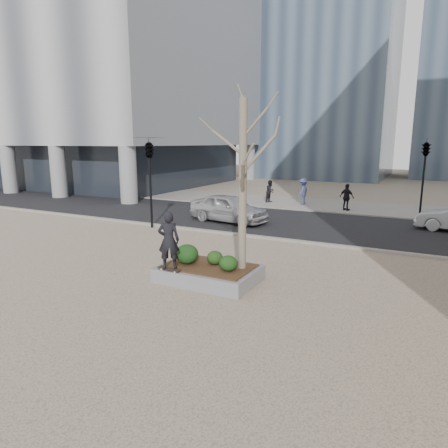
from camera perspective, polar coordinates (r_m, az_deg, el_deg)
The scene contains 17 objects.
ground at distance 13.12m, azimuth -6.02°, elevation -7.36°, with size 120.00×120.00×0.00m, color tan.
street at distance 21.88m, azimuth 8.52°, elevation 0.28°, with size 60.00×8.00×0.02m, color black.
far_sidewalk at distance 28.50m, azimuth 13.13°, elevation 2.73°, with size 60.00×6.00×0.02m, color gray.
planter at distance 12.55m, azimuth -2.20°, elevation -7.11°, with size 3.00×2.00×0.45m, color gray.
planter_mulch at distance 12.47m, azimuth -2.21°, elevation -6.04°, with size 2.70×1.70×0.04m, color #382314.
sycamore_tree at distance 11.71m, azimuth 2.72°, elevation 9.34°, with size 2.80×2.80×6.60m, color gray, non-canonical shape.
shrub_left at distance 12.63m, azimuth -5.31°, elevation -4.30°, with size 0.72×0.72×0.62m, color #113613.
shrub_middle at distance 12.53m, azimuth -1.31°, elevation -4.83°, with size 0.51×0.51×0.43m, color #193510.
shrub_right at distance 11.90m, azimuth 0.63°, elevation -5.63°, with size 0.55×0.55×0.47m, color #183D13.
skateboard at distance 12.20m, azimuth -7.79°, elevation -6.46°, with size 0.78×0.20×0.07m, color black, non-canonical shape.
skateboarder at distance 11.95m, azimuth -7.91°, elevation -2.31°, with size 0.64×0.42×1.74m, color black.
police_car at distance 21.51m, azimuth 0.68°, elevation 2.30°, with size 1.79×4.44×1.51m, color #BBBABF.
pedestrian_a at distance 28.89m, azimuth 6.64°, elevation 4.68°, with size 0.77×0.60×1.59m, color black.
pedestrian_b at distance 28.17m, azimuth 11.20°, elevation 4.59°, with size 1.17×0.67×1.81m, color #444C7B.
pedestrian_c at distance 26.33m, azimuth 17.14°, elevation 3.68°, with size 0.98×0.41×1.68m, color black.
traffic_light_near at distance 20.28m, azimuth -10.47°, elevation 5.74°, with size 0.60×2.48×4.50m, color black, non-canonical shape.
traffic_light_far at distance 25.01m, azimuth 26.57°, elevation 5.79°, with size 0.60×2.48×4.50m, color black, non-canonical shape.
Camera 1 is at (6.89, -10.32, 4.24)m, focal length 32.00 mm.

